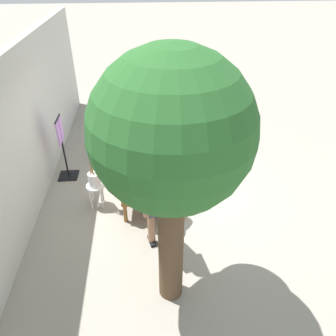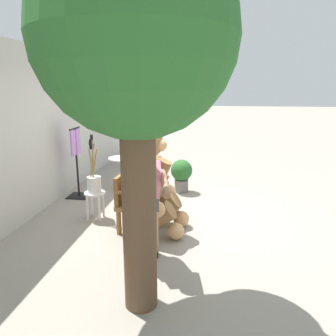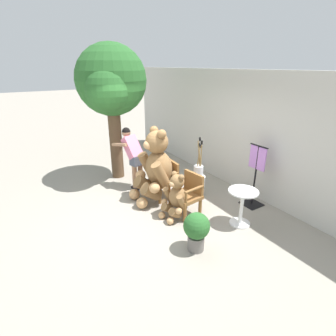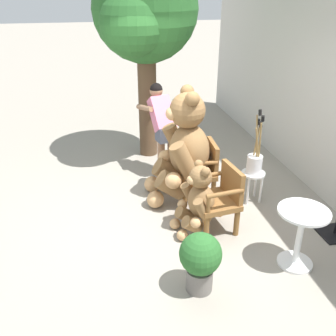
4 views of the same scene
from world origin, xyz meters
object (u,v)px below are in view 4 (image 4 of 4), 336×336
object	(u,v)px
person_visitor	(162,123)
white_stool	(253,179)
wooden_chair_right	(219,197)
patio_tree	(143,14)
teddy_bear_small	(198,199)
round_side_table	(300,232)
brush_bucket	(255,160)
teddy_bear_large	(183,147)
potted_plant	(200,259)
wooden_chair_left	(201,168)

from	to	relation	value
person_visitor	white_stool	bearing A→B (deg)	43.49
wooden_chair_right	patio_tree	world-z (taller)	patio_tree
teddy_bear_small	round_side_table	world-z (taller)	teddy_bear_small
person_visitor	brush_bucket	distance (m)	1.63
teddy_bear_large	white_stool	xyz separation A→B (m)	(0.30, 0.98, -0.46)
white_stool	potted_plant	distance (m)	2.03
white_stool	wooden_chair_right	bearing A→B (deg)	-51.46
teddy_bear_large	brush_bucket	world-z (taller)	teddy_bear_large
wooden_chair_left	person_visitor	world-z (taller)	person_visitor
teddy_bear_large	wooden_chair_right	bearing A→B (deg)	17.47
patio_tree	person_visitor	bearing A→B (deg)	11.09
white_stool	round_side_table	xyz separation A→B (m)	(1.44, -0.06, 0.09)
brush_bucket	person_visitor	bearing A→B (deg)	-136.50
white_stool	round_side_table	size ratio (longest dim) A/B	0.64
potted_plant	person_visitor	bearing A→B (deg)	176.97
round_side_table	patio_tree	size ratio (longest dim) A/B	0.21
teddy_bear_small	potted_plant	world-z (taller)	teddy_bear_small
round_side_table	potted_plant	xyz separation A→B (m)	(0.16, -1.19, -0.05)
wooden_chair_left	patio_tree	distance (m)	2.65
white_stool	potted_plant	bearing A→B (deg)	-38.28
teddy_bear_large	teddy_bear_small	size ratio (longest dim) A/B	1.73
teddy_bear_small	patio_tree	distance (m)	3.22
wooden_chair_left	potted_plant	xyz separation A→B (m)	(1.88, -0.55, -0.07)
person_visitor	patio_tree	bearing A→B (deg)	-168.91
white_stool	round_side_table	bearing A→B (deg)	-2.49
person_visitor	white_stool	world-z (taller)	person_visitor
teddy_bear_large	brush_bucket	xyz separation A→B (m)	(0.30, 0.98, -0.16)
teddy_bear_small	white_stool	xyz separation A→B (m)	(-0.58, 1.00, -0.12)
wooden_chair_left	potted_plant	world-z (taller)	wooden_chair_left
teddy_bear_large	round_side_table	distance (m)	1.99
wooden_chair_left	person_visitor	size ratio (longest dim) A/B	0.58
person_visitor	white_stool	distance (m)	1.70
round_side_table	teddy_bear_large	bearing A→B (deg)	-152.15
person_visitor	round_side_table	world-z (taller)	person_visitor
wooden_chair_right	round_side_table	distance (m)	1.08
wooden_chair_left	teddy_bear_small	world-z (taller)	teddy_bear_small
round_side_table	patio_tree	xyz separation A→B (m)	(-3.38, -1.20, 2.01)
teddy_bear_large	white_stool	distance (m)	1.12
round_side_table	potted_plant	world-z (taller)	round_side_table
wooden_chair_left	wooden_chair_right	distance (m)	0.85
patio_tree	potted_plant	size ratio (longest dim) A/B	5.01
person_visitor	white_stool	size ratio (longest dim) A/B	3.23
wooden_chair_left	round_side_table	xyz separation A→B (m)	(1.72, 0.64, -0.01)
round_side_table	potted_plant	size ratio (longest dim) A/B	1.06
wooden_chair_left	patio_tree	bearing A→B (deg)	-161.48
wooden_chair_right	round_side_table	world-z (taller)	wooden_chair_right
brush_bucket	teddy_bear_large	bearing A→B (deg)	-106.91
white_stool	patio_tree	xyz separation A→B (m)	(-1.94, -1.26, 2.11)
brush_bucket	potted_plant	size ratio (longest dim) A/B	1.39
brush_bucket	teddy_bear_small	bearing A→B (deg)	-60.07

